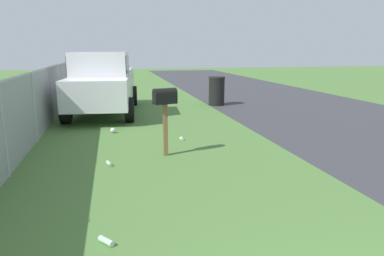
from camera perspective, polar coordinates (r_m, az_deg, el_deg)
mailbox at (r=7.17m, az=-4.42°, el=4.22°), size 0.32×0.51×1.41m
pickup_truck at (r=12.35m, az=-14.32°, el=7.30°), size 5.27×2.53×2.09m
trash_bin at (r=13.98m, az=4.02°, el=6.04°), size 0.65×0.65×1.13m
fence_section at (r=9.13m, az=-24.36°, el=3.53°), size 15.04×0.07×1.67m
litter_bottle_far_scatter at (r=6.95m, az=-13.33°, el=-5.65°), size 0.23×0.13×0.07m
litter_cup_by_mailbox at (r=8.58m, az=-1.69°, el=-1.75°), size 0.11×0.09×0.08m
litter_bag_midfield_a at (r=9.56m, az=-12.75°, el=-0.38°), size 0.14×0.14×0.14m
litter_bottle_midfield_b at (r=4.33m, az=-13.78°, el=-17.41°), size 0.22×0.19×0.07m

